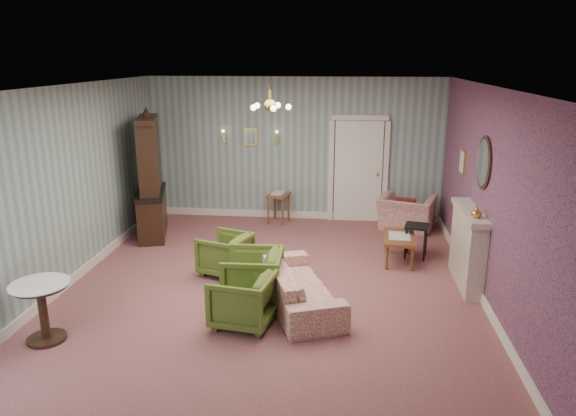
# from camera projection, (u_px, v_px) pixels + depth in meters

# --- Properties ---
(floor) EXTENTS (7.00, 7.00, 0.00)m
(floor) POSITION_uv_depth(u_px,v_px,m) (272.00, 286.00, 7.91)
(floor) COLOR #925655
(floor) RESTS_ON ground
(ceiling) EXTENTS (7.00, 7.00, 0.00)m
(ceiling) POSITION_uv_depth(u_px,v_px,m) (270.00, 86.00, 7.11)
(ceiling) COLOR white
(ceiling) RESTS_ON ground
(wall_back) EXTENTS (6.00, 0.00, 6.00)m
(wall_back) POSITION_uv_depth(u_px,v_px,m) (295.00, 150.00, 10.85)
(wall_back) COLOR gray
(wall_back) RESTS_ON ground
(wall_front) EXTENTS (6.00, 0.00, 6.00)m
(wall_front) POSITION_uv_depth(u_px,v_px,m) (209.00, 301.00, 4.16)
(wall_front) COLOR gray
(wall_front) RESTS_ON ground
(wall_left) EXTENTS (0.00, 7.00, 7.00)m
(wall_left) POSITION_uv_depth(u_px,v_px,m) (69.00, 186.00, 7.82)
(wall_left) COLOR gray
(wall_left) RESTS_ON ground
(wall_right) EXTENTS (0.00, 7.00, 7.00)m
(wall_right) POSITION_uv_depth(u_px,v_px,m) (491.00, 197.00, 7.20)
(wall_right) COLOR gray
(wall_right) RESTS_ON ground
(wall_right_floral) EXTENTS (0.00, 7.00, 7.00)m
(wall_right_floral) POSITION_uv_depth(u_px,v_px,m) (489.00, 197.00, 7.20)
(wall_right_floral) COLOR #BA5D75
(wall_right_floral) RESTS_ON ground
(door) EXTENTS (1.12, 0.12, 2.16)m
(door) POSITION_uv_depth(u_px,v_px,m) (358.00, 169.00, 10.78)
(door) COLOR white
(door) RESTS_ON floor
(olive_chair_a) EXTENTS (0.79, 0.83, 0.75)m
(olive_chair_a) POSITION_uv_depth(u_px,v_px,m) (243.00, 297.00, 6.70)
(olive_chair_a) COLOR #536A25
(olive_chair_a) RESTS_ON floor
(olive_chair_b) EXTENTS (0.76, 0.80, 0.80)m
(olive_chair_b) POSITION_uv_depth(u_px,v_px,m) (253.00, 274.00, 7.32)
(olive_chair_b) COLOR #536A25
(olive_chair_b) RESTS_ON floor
(olive_chair_c) EXTENTS (0.84, 0.86, 0.71)m
(olive_chair_c) POSITION_uv_depth(u_px,v_px,m) (225.00, 252.00, 8.28)
(olive_chair_c) COLOR #536A25
(olive_chair_c) RESTS_ON floor
(sofa_chintz) EXTENTS (1.25, 2.06, 0.78)m
(sofa_chintz) POSITION_uv_depth(u_px,v_px,m) (298.00, 278.00, 7.23)
(sofa_chintz) COLOR #A54245
(sofa_chintz) RESTS_ON floor
(wingback_chair) EXTENTS (1.18, 0.96, 0.89)m
(wingback_chair) POSITION_uv_depth(u_px,v_px,m) (407.00, 207.00, 10.38)
(wingback_chair) COLOR #A54245
(wingback_chair) RESTS_ON floor
(dresser) EXTENTS (0.87, 1.50, 2.37)m
(dresser) POSITION_uv_depth(u_px,v_px,m) (150.00, 174.00, 9.86)
(dresser) COLOR black
(dresser) RESTS_ON floor
(fireplace) EXTENTS (0.30, 1.40, 1.16)m
(fireplace) POSITION_uv_depth(u_px,v_px,m) (468.00, 247.00, 7.83)
(fireplace) COLOR beige
(fireplace) RESTS_ON floor
(mantel_vase) EXTENTS (0.15, 0.15, 0.15)m
(mantel_vase) POSITION_uv_depth(u_px,v_px,m) (477.00, 212.00, 7.27)
(mantel_vase) COLOR gold
(mantel_vase) RESTS_ON fireplace
(oval_mirror) EXTENTS (0.04, 0.76, 0.84)m
(oval_mirror) POSITION_uv_depth(u_px,v_px,m) (483.00, 163.00, 7.47)
(oval_mirror) COLOR white
(oval_mirror) RESTS_ON wall_right
(framed_print) EXTENTS (0.04, 0.34, 0.42)m
(framed_print) POSITION_uv_depth(u_px,v_px,m) (463.00, 162.00, 8.83)
(framed_print) COLOR gold
(framed_print) RESTS_ON wall_right
(coffee_table) EXTENTS (0.54, 0.91, 0.45)m
(coffee_table) POSITION_uv_depth(u_px,v_px,m) (399.00, 249.00, 8.79)
(coffee_table) COLOR brown
(coffee_table) RESTS_ON floor
(side_table_black) EXTENTS (0.46, 0.46, 0.57)m
(side_table_black) POSITION_uv_depth(u_px,v_px,m) (416.00, 241.00, 8.97)
(side_table_black) COLOR black
(side_table_black) RESTS_ON floor
(pedestal_table) EXTENTS (0.74, 0.74, 0.75)m
(pedestal_table) POSITION_uv_depth(u_px,v_px,m) (43.00, 312.00, 6.31)
(pedestal_table) COLOR black
(pedestal_table) RESTS_ON floor
(nesting_table) EXTENTS (0.49, 0.57, 0.65)m
(nesting_table) POSITION_uv_depth(u_px,v_px,m) (279.00, 207.00, 10.86)
(nesting_table) COLOR brown
(nesting_table) RESTS_ON floor
(gilt_mirror_back) EXTENTS (0.28, 0.06, 0.36)m
(gilt_mirror_back) POSITION_uv_depth(u_px,v_px,m) (250.00, 137.00, 10.84)
(gilt_mirror_back) COLOR gold
(gilt_mirror_back) RESTS_ON wall_back
(sconce_left) EXTENTS (0.16, 0.12, 0.30)m
(sconce_left) POSITION_uv_depth(u_px,v_px,m) (224.00, 137.00, 10.88)
(sconce_left) COLOR gold
(sconce_left) RESTS_ON wall_back
(sconce_right) EXTENTS (0.16, 0.12, 0.30)m
(sconce_right) POSITION_uv_depth(u_px,v_px,m) (277.00, 137.00, 10.76)
(sconce_right) COLOR gold
(sconce_right) RESTS_ON wall_back
(chandelier) EXTENTS (0.56, 0.56, 0.36)m
(chandelier) POSITION_uv_depth(u_px,v_px,m) (270.00, 107.00, 7.18)
(chandelier) COLOR gold
(chandelier) RESTS_ON ceiling
(burgundy_cushion) EXTENTS (0.41, 0.28, 0.39)m
(burgundy_cushion) POSITION_uv_depth(u_px,v_px,m) (405.00, 208.00, 10.24)
(burgundy_cushion) COLOR maroon
(burgundy_cushion) RESTS_ON wingback_chair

